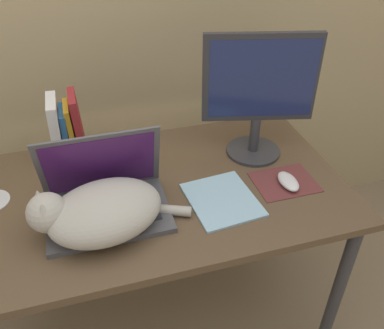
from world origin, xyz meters
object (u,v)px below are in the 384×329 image
at_px(cat, 99,212).
at_px(external_monitor, 259,92).
at_px(computer_mouse, 288,181).
at_px(notepad, 222,200).
at_px(laptop, 106,198).
at_px(book_row, 66,129).

xyz_separation_m(cat, external_monitor, (0.59, 0.26, 0.17)).
relative_size(cat, computer_mouse, 4.36).
relative_size(cat, notepad, 1.81).
height_order(laptop, computer_mouse, laptop).
xyz_separation_m(book_row, notepad, (0.45, -0.40, -0.11)).
height_order(external_monitor, computer_mouse, external_monitor).
distance_m(external_monitor, book_row, 0.69).
distance_m(laptop, cat, 0.09).
height_order(laptop, cat, laptop).
height_order(cat, book_row, book_row).
distance_m(cat, notepad, 0.39).
bearing_deg(computer_mouse, notepad, -177.37).
height_order(laptop, book_row, laptop).
bearing_deg(cat, book_row, 99.13).
relative_size(computer_mouse, notepad, 0.42).
xyz_separation_m(external_monitor, book_row, (-0.66, 0.17, -0.14)).
distance_m(laptop, computer_mouse, 0.60).
bearing_deg(book_row, computer_mouse, -29.42).
distance_m(external_monitor, notepad, 0.39).
bearing_deg(laptop, book_row, 105.39).
relative_size(cat, book_row, 1.92).
distance_m(external_monitor, computer_mouse, 0.32).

